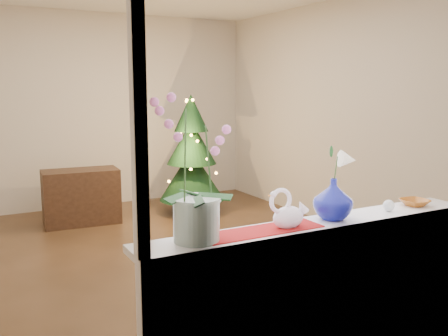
{
  "coord_description": "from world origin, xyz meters",
  "views": [
    {
      "loc": [
        -1.78,
        -4.53,
        1.68
      ],
      "look_at": [
        -0.08,
        -1.4,
        1.1
      ],
      "focal_mm": 40.0,
      "sensor_mm": 36.0,
      "label": 1
    }
  ],
  "objects_px": {
    "blue_vase": "(333,196)",
    "side_table": "(81,197)",
    "amber_dish": "(415,203)",
    "xmas_tree": "(192,154)",
    "paperweight": "(389,206)",
    "swan": "(288,209)",
    "orchid_pot": "(196,169)"
  },
  "relations": [
    {
      "from": "orchid_pot",
      "to": "swan",
      "type": "height_order",
      "value": "orchid_pot"
    },
    {
      "from": "orchid_pot",
      "to": "paperweight",
      "type": "xyz_separation_m",
      "value": [
        1.31,
        -0.02,
        -0.33
      ]
    },
    {
      "from": "side_table",
      "to": "blue_vase",
      "type": "bearing_deg",
      "value": -77.33
    },
    {
      "from": "blue_vase",
      "to": "xmas_tree",
      "type": "bearing_deg",
      "value": 77.33
    },
    {
      "from": "swan",
      "to": "blue_vase",
      "type": "height_order",
      "value": "blue_vase"
    },
    {
      "from": "side_table",
      "to": "swan",
      "type": "bearing_deg",
      "value": -82.17
    },
    {
      "from": "blue_vase",
      "to": "swan",
      "type": "bearing_deg",
      "value": -175.11
    },
    {
      "from": "amber_dish",
      "to": "xmas_tree",
      "type": "relative_size",
      "value": 0.09
    },
    {
      "from": "orchid_pot",
      "to": "swan",
      "type": "distance_m",
      "value": 0.6
    },
    {
      "from": "paperweight",
      "to": "swan",
      "type": "bearing_deg",
      "value": -179.45
    },
    {
      "from": "side_table",
      "to": "orchid_pot",
      "type": "bearing_deg",
      "value": -89.92
    },
    {
      "from": "amber_dish",
      "to": "side_table",
      "type": "bearing_deg",
      "value": 107.7
    },
    {
      "from": "amber_dish",
      "to": "blue_vase",
      "type": "bearing_deg",
      "value": -179.97
    },
    {
      "from": "swan",
      "to": "paperweight",
      "type": "bearing_deg",
      "value": -3.95
    },
    {
      "from": "amber_dish",
      "to": "xmas_tree",
      "type": "height_order",
      "value": "xmas_tree"
    },
    {
      "from": "swan",
      "to": "orchid_pot",
      "type": "bearing_deg",
      "value": 172.52
    },
    {
      "from": "side_table",
      "to": "paperweight",
      "type": "bearing_deg",
      "value": -71.42
    },
    {
      "from": "xmas_tree",
      "to": "paperweight",
      "type": "bearing_deg",
      "value": -96.35
    },
    {
      "from": "orchid_pot",
      "to": "amber_dish",
      "type": "relative_size",
      "value": 4.89
    },
    {
      "from": "amber_dish",
      "to": "paperweight",
      "type": "bearing_deg",
      "value": -175.14
    },
    {
      "from": "blue_vase",
      "to": "xmas_tree",
      "type": "relative_size",
      "value": 0.17
    },
    {
      "from": "xmas_tree",
      "to": "side_table",
      "type": "xyz_separation_m",
      "value": [
        -1.43,
        0.15,
        -0.45
      ]
    },
    {
      "from": "orchid_pot",
      "to": "blue_vase",
      "type": "distance_m",
      "value": 0.9
    },
    {
      "from": "swan",
      "to": "side_table",
      "type": "bearing_deg",
      "value": 88.96
    },
    {
      "from": "orchid_pot",
      "to": "side_table",
      "type": "distance_m",
      "value": 4.08
    },
    {
      "from": "swan",
      "to": "blue_vase",
      "type": "bearing_deg",
      "value": 0.38
    },
    {
      "from": "orchid_pot",
      "to": "swan",
      "type": "bearing_deg",
      "value": -2.97
    },
    {
      "from": "orchid_pot",
      "to": "paperweight",
      "type": "height_order",
      "value": "orchid_pot"
    },
    {
      "from": "swan",
      "to": "amber_dish",
      "type": "xyz_separation_m",
      "value": [
        1.02,
        0.03,
        -0.09
      ]
    },
    {
      "from": "xmas_tree",
      "to": "side_table",
      "type": "height_order",
      "value": "xmas_tree"
    },
    {
      "from": "paperweight",
      "to": "side_table",
      "type": "xyz_separation_m",
      "value": [
        -1.01,
        3.98,
        -0.62
      ]
    },
    {
      "from": "blue_vase",
      "to": "side_table",
      "type": "distance_m",
      "value": 4.07
    }
  ]
}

